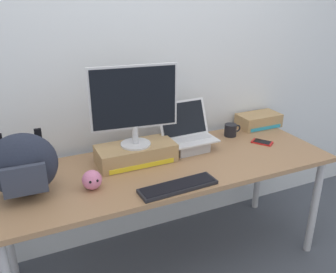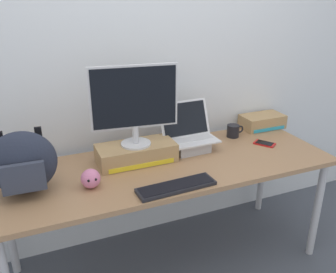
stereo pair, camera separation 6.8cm
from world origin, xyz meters
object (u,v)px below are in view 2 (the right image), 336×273
Objects in this scene: cell_phone at (265,143)px; plush_toy at (91,179)px; open_laptop at (189,140)px; toner_box_cyan at (262,121)px; desktop_monitor at (134,103)px; toner_box_yellow at (136,153)px; messenger_backpack at (22,163)px; external_keyboard at (176,187)px; coffee_mug at (233,131)px.

cell_phone is 1.50× the size of plush_toy.
open_laptop reaches higher than toner_box_cyan.
cell_phone is at bearing 1.42° from desktop_monitor.
messenger_backpack is (-0.64, -0.12, 0.11)m from toner_box_yellow.
plush_toy is 0.33× the size of toner_box_cyan.
cell_phone is (0.79, 0.30, -0.01)m from external_keyboard.
coffee_mug is 1.13m from plush_toy.
cell_phone is 0.49× the size of toner_box_cyan.
coffee_mug is at bearing 11.75° from messenger_backpack.
messenger_backpack reaches higher than toner_box_yellow.
open_laptop is 0.40m from coffee_mug.
desktop_monitor is at bearing 139.87° from cell_phone.
coffee_mug is (0.67, 0.51, 0.03)m from external_keyboard.
desktop_monitor is 1.17× the size of external_keyboard.
open_laptop reaches higher than coffee_mug.
toner_box_cyan is at bearing 13.42° from coffee_mug.
plush_toy reaches higher than coffee_mug.
open_laptop is 0.80× the size of external_keyboard.
cell_phone is at bearing -58.34° from coffee_mug.
plush_toy reaches higher than toner_box_cyan.
open_laptop is 0.73m from plush_toy.
desktop_monitor is 0.49m from open_laptop.
external_keyboard is 0.84m from coffee_mug.
toner_box_yellow is at bearing -170.07° from toner_box_cyan.
plush_toy is at bearing -12.37° from messenger_backpack.
external_keyboard is 3.37× the size of coffee_mug.
toner_box_cyan is (0.69, 0.15, -0.02)m from open_laptop.
cell_phone is at bearing 3.49° from messenger_backpack.
plush_toy is (-1.21, -0.12, 0.05)m from cell_phone.
toner_box_cyan is at bearing 10.54° from open_laptop.
toner_box_cyan is at bearing 12.43° from messenger_backpack.
cell_phone is (1.52, 0.04, -0.16)m from messenger_backpack.
toner_box_yellow is at bearing 32.67° from plush_toy.
toner_box_cyan is at bearing 28.38° from external_keyboard.
desktop_monitor is (-0.00, -0.00, 0.32)m from toner_box_yellow.
toner_box_yellow is at bearing 139.80° from cell_phone.
open_laptop is at bearing 19.41° from plush_toy.
open_laptop is at bearing 11.20° from messenger_backpack.
external_keyboard is 1.24× the size of messenger_backpack.
plush_toy is (-1.08, -0.32, 0.01)m from coffee_mug.
external_keyboard is at bearing -149.17° from toner_box_cyan.
open_laptop is at bearing 5.91° from toner_box_yellow.
messenger_backpack is at bearing -169.72° from toner_box_cyan.
open_laptop is 0.99× the size of messenger_backpack.
toner_box_cyan reaches higher than cell_phone.
toner_box_yellow reaches higher than external_keyboard.
plush_toy is (-0.41, 0.19, 0.04)m from external_keyboard.
plush_toy is (-0.32, -0.21, -0.00)m from toner_box_yellow.
desktop_monitor is at bearing 101.08° from external_keyboard.
external_keyboard is at bearing -124.40° from open_laptop.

